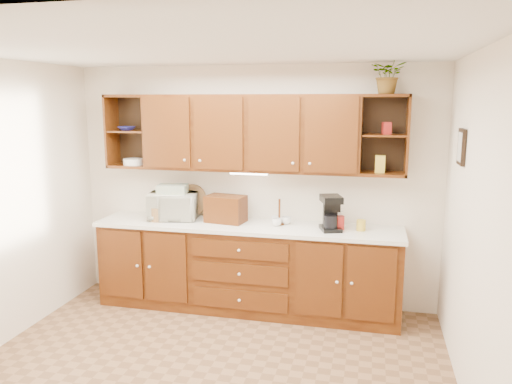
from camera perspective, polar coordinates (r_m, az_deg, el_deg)
The scene contains 25 objects.
floor at distance 4.35m, azimuth -6.03°, elevation -20.49°, with size 4.00×4.00×0.00m, color brown.
ceiling at distance 3.75m, azimuth -6.82°, elevation 16.03°, with size 4.00×4.00×0.00m, color white.
back_wall at distance 5.49m, azimuth -0.29°, elevation 0.70°, with size 4.00×4.00×0.00m, color #EFE1C9.
right_wall at distance 3.71m, azimuth 24.31°, elevation -5.05°, with size 3.50×3.50×0.00m, color #EFE1C9.
base_cabinets at distance 5.42m, azimuth -1.03°, elevation -8.73°, with size 3.20×0.60×0.90m, color #361406.
countertop at distance 5.27m, azimuth -1.07°, elevation -3.93°, with size 3.24×0.64×0.04m, color white.
upper_cabinets at distance 5.26m, azimuth -0.60°, elevation 6.77°, with size 3.20×0.33×0.80m.
undercabinet_light at distance 5.26m, azimuth -0.84°, elevation 2.14°, with size 0.40×0.05×0.03m, color white.
framed_picture at distance 4.48m, azimuth 22.44°, elevation 4.79°, with size 0.03×0.24×0.30m, color black.
wicker_basket at distance 5.55m, azimuth -11.00°, elevation -2.38°, with size 0.25×0.25×0.15m, color olive.
microwave at distance 5.55m, azimuth -9.45°, elevation -1.59°, with size 0.52×0.35×0.29m, color beige.
towel_stack at distance 5.52m, azimuth -9.51°, elevation 0.35°, with size 0.31×0.23×0.09m, color tan.
wine_bottle at distance 5.31m, azimuth -3.29°, elevation -2.11°, with size 0.07×0.07×0.27m, color black.
woven_tray at distance 5.70m, azimuth -7.27°, elevation -2.61°, with size 0.36×0.36×0.02m, color olive.
bread_box at distance 5.35m, azimuth -3.49°, elevation -1.94°, with size 0.41×0.26×0.29m, color #361406.
mug_tree at distance 5.27m, azimuth 2.68°, elevation -3.27°, with size 0.25×0.25×0.27m.
canister_red at distance 5.11m, azimuth 9.43°, elevation -3.50°, with size 0.11×0.11×0.14m, color maroon.
canister_white at distance 5.19m, azimuth 9.41°, elevation -3.13°, with size 0.09×0.09×0.17m, color white.
canister_yellow at distance 5.12m, azimuth 11.91°, elevation -3.74°, with size 0.09×0.09×0.11m, color gold.
coffee_maker at distance 5.07m, azimuth 8.57°, elevation -2.43°, with size 0.26×0.30×0.36m.
bowl_stack at distance 5.75m, azimuth -14.55°, elevation 7.05°, with size 0.18×0.18×0.04m, color navy.
plate_stack at distance 5.72m, azimuth -13.84°, elevation 3.38°, with size 0.22×0.22×0.07m, color white.
pantry_box_yellow at distance 5.11m, azimuth 13.99°, elevation 3.12°, with size 0.10×0.08×0.17m, color gold.
pantry_box_red at distance 5.08m, azimuth 14.71°, elevation 7.06°, with size 0.08×0.07×0.12m, color maroon.
potted_plant at distance 5.06m, azimuth 14.95°, elevation 12.85°, with size 0.33×0.28×0.36m, color #999999.
Camera 1 is at (1.26, -3.51, 2.23)m, focal length 35.00 mm.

